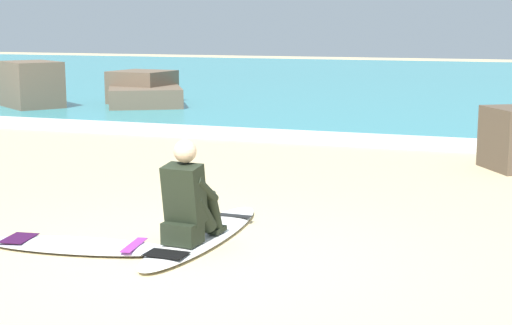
{
  "coord_description": "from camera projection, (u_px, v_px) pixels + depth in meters",
  "views": [
    {
      "loc": [
        2.59,
        -5.84,
        2.06
      ],
      "look_at": [
        -0.13,
        1.97,
        0.55
      ],
      "focal_mm": 53.98,
      "sensor_mm": 36.0,
      "label": 1
    }
  ],
  "objects": [
    {
      "name": "sea",
      "position": [
        443.0,
        83.0,
        26.05
      ],
      "size": [
        80.0,
        28.0,
        0.1
      ],
      "primitive_type": "cube",
      "color": "teal",
      "rests_on": "ground"
    },
    {
      "name": "ground_plane",
      "position": [
        195.0,
        265.0,
        6.64
      ],
      "size": [
        80.0,
        80.0,
        0.0
      ],
      "primitive_type": "plane",
      "color": "#CCB584"
    },
    {
      "name": "surfboard_main",
      "position": [
        203.0,
        235.0,
        7.42
      ],
      "size": [
        0.57,
        2.45,
        0.08
      ],
      "color": "white",
      "rests_on": "ground"
    },
    {
      "name": "rock_outcrop_distant",
      "position": [
        104.0,
        91.0,
        18.39
      ],
      "size": [
        4.48,
        3.25,
        1.16
      ],
      "color": "brown",
      "rests_on": "ground"
    },
    {
      "name": "surfboard_spare_near",
      "position": [
        79.0,
        245.0,
        7.08
      ],
      "size": [
        1.95,
        0.77,
        0.08
      ],
      "color": "silver",
      "rests_on": "ground"
    },
    {
      "name": "breaking_foam",
      "position": [
        362.0,
        140.0,
        13.32
      ],
      "size": [
        80.0,
        0.9,
        0.11
      ],
      "primitive_type": "cube",
      "color": "white",
      "rests_on": "ground"
    },
    {
      "name": "surfer_seated",
      "position": [
        189.0,
        202.0,
        7.05
      ],
      "size": [
        0.4,
        0.72,
        0.95
      ],
      "color": "black",
      "rests_on": "surfboard_main"
    }
  ]
}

